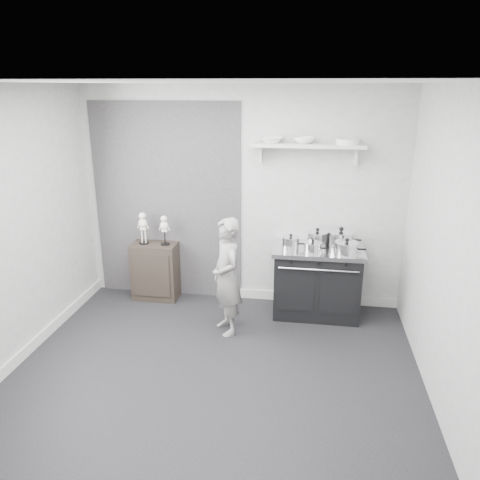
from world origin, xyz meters
name	(u,v)px	position (x,y,z in m)	size (l,w,h in m)	color
ground	(213,375)	(0.00, 0.00, 0.00)	(4.00, 4.00, 0.00)	black
room_shell	(203,207)	(-0.09, 0.15, 1.64)	(4.02, 3.62, 2.71)	#A3A3A1
wall_shelf	(308,146)	(0.80, 1.68, 2.01)	(1.30, 0.26, 0.24)	silver
stove	(317,281)	(0.98, 1.48, 0.43)	(1.06, 0.66, 0.85)	black
side_cabinet	(156,271)	(-1.09, 1.61, 0.37)	(0.58, 0.34, 0.75)	black
child	(227,277)	(-0.02, 0.87, 0.67)	(0.49, 0.32, 1.34)	gray
pot_front_left	(291,243)	(0.65, 1.40, 0.92)	(0.29, 0.21, 0.18)	silver
pot_back_left	(317,238)	(0.96, 1.58, 0.94)	(0.34, 0.26, 0.21)	silver
pot_back_right	(341,238)	(1.24, 1.59, 0.94)	(0.40, 0.31, 0.24)	silver
pot_front_right	(346,248)	(1.29, 1.32, 0.92)	(0.35, 0.27, 0.19)	silver
pot_front_center	(313,247)	(0.91, 1.32, 0.91)	(0.29, 0.20, 0.15)	silver
skeleton_full	(143,226)	(-1.22, 1.61, 0.98)	(0.13, 0.09, 0.47)	silver
skeleton_torso	(164,228)	(-0.94, 1.61, 0.97)	(0.12, 0.08, 0.44)	silver
bowl_large	(272,140)	(0.38, 1.67, 2.07)	(0.27, 0.27, 0.07)	white
bowl_small	(304,140)	(0.75, 1.67, 2.08)	(0.23, 0.23, 0.07)	white
plate_stack	(348,142)	(1.24, 1.67, 2.07)	(0.26, 0.26, 0.06)	white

